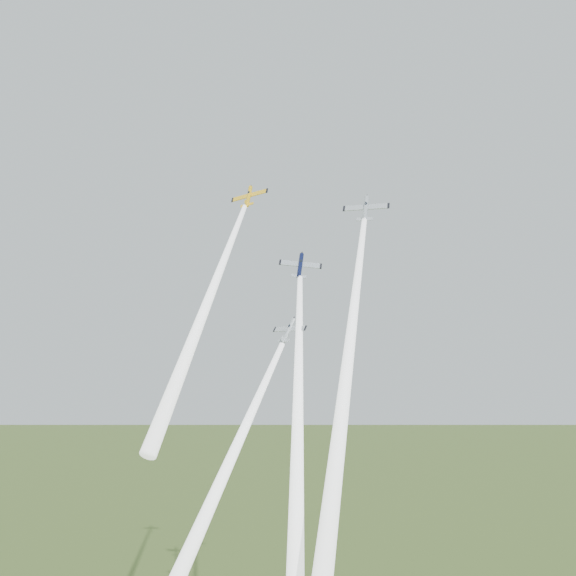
{
  "coord_description": "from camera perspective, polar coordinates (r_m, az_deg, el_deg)",
  "views": [
    {
      "loc": [
        53.57,
        -124.57,
        77.41
      ],
      "look_at": [
        0.0,
        -6.0,
        92.0
      ],
      "focal_mm": 45.0,
      "sensor_mm": 36.0,
      "label": 1
    }
  ],
  "objects": [
    {
      "name": "plane_navy",
      "position": [
        136.44,
        0.97,
        1.79
      ],
      "size": [
        9.25,
        8.87,
        7.93
      ],
      "primitive_type": null,
      "rotation": [
        0.9,
        0.1,
        0.39
      ],
      "color": "#0D1339"
    },
    {
      "name": "plane_silver_right",
      "position": [
        133.66,
        6.16,
        6.27
      ],
      "size": [
        9.7,
        7.83,
        7.63
      ],
      "primitive_type": null,
      "rotation": [
        0.9,
        -0.01,
        0.18
      ],
      "color": "silver"
    },
    {
      "name": "smoke_trail_silver_right",
      "position": [
        106.69,
        4.62,
        -6.84
      ],
      "size": [
        11.08,
        45.82,
        56.87
      ],
      "primitive_type": null,
      "rotation": [
        -0.67,
        0.0,
        0.18
      ],
      "color": "white"
    },
    {
      "name": "plane_yellow",
      "position": [
        151.99,
        -3.11,
        7.25
      ],
      "size": [
        9.73,
        6.73,
        8.56
      ],
      "primitive_type": null,
      "rotation": [
        0.9,
        -0.17,
        0.08
      ],
      "color": "yellow"
    },
    {
      "name": "plane_silver_low",
      "position": [
        125.68,
        0.04,
        -3.35
      ],
      "size": [
        7.29,
        5.87,
        5.85
      ],
      "primitive_type": null,
      "rotation": [
        0.9,
        -0.01,
        -0.15
      ],
      "color": "#B1B9C0"
    },
    {
      "name": "smoke_trail_silver_low",
      "position": [
        111.84,
        -5.19,
        -14.66
      ],
      "size": [
        7.82,
        34.51,
        42.3
      ],
      "primitive_type": null,
      "rotation": [
        -0.67,
        0.0,
        -0.15
      ],
      "color": "white"
    },
    {
      "name": "smoke_trail_yellow",
      "position": [
        129.46,
        -6.66,
        -1.85
      ],
      "size": [
        5.99,
        39.14,
        48.02
      ],
      "primitive_type": null,
      "rotation": [
        -0.67,
        0.0,
        0.08
      ],
      "color": "white"
    },
    {
      "name": "smoke_trail_navy",
      "position": [
        112.64,
        0.76,
        -11.07
      ],
      "size": [
        19.02,
        41.5,
        53.87
      ],
      "primitive_type": null,
      "rotation": [
        -0.67,
        0.0,
        0.39
      ],
      "color": "white"
    }
  ]
}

